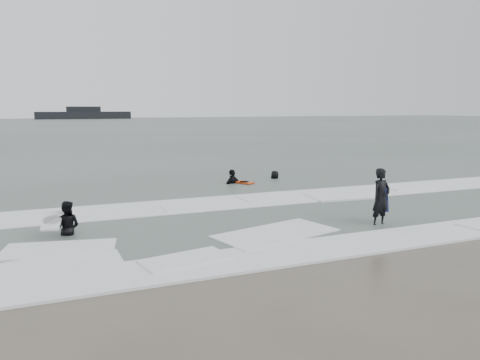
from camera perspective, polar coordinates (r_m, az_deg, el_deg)
name	(u,v)px	position (r m, az deg, el deg)	size (l,w,h in m)	color
ground	(306,244)	(13.31, 8.09, -7.79)	(320.00, 320.00, 0.00)	brown
sea	(90,128)	(91.33, -17.85, 6.11)	(320.00, 320.00, 0.00)	#47544C
surfer_centre	(380,226)	(15.80, 16.67, -5.41)	(0.69, 0.45, 1.90)	black
surfer_wading	(68,236)	(14.96, -20.27, -6.39)	(0.78, 0.61, 1.61)	black
surfer_right_near	(233,184)	(23.24, -0.91, -0.52)	(1.11, 0.46, 1.90)	black
surfer_right_far	(275,179)	(24.87, 4.28, 0.07)	(0.79, 0.51, 1.62)	black
surf_foam	(254,215)	(16.49, 1.68, -4.29)	(30.03, 9.06, 0.09)	white
bodyboards	(233,197)	(17.35, -0.84, -2.08)	(10.65, 9.60, 1.25)	#0D1340
vessel_horizon	(84,114)	(159.70, -18.51, 7.59)	(29.14, 5.20, 3.95)	black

